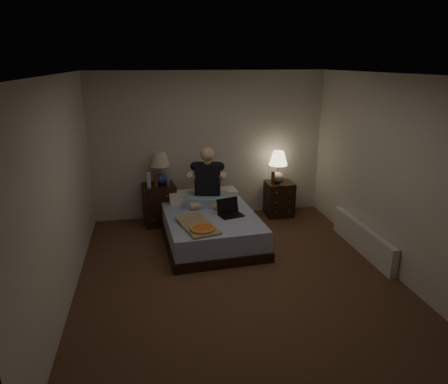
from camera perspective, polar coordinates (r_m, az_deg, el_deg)
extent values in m
cube|color=brown|center=(5.26, 1.88, -11.88)|extent=(4.00, 4.50, 0.00)
cube|color=white|center=(4.56, 2.21, 16.46)|extent=(4.00, 4.50, 0.00)
cube|color=silver|center=(6.91, -2.12, 6.61)|extent=(4.00, 0.00, 2.50)
cube|color=silver|center=(2.78, 12.54, -12.18)|extent=(4.00, 0.00, 2.50)
cube|color=silver|center=(4.75, -22.20, -0.17)|extent=(0.00, 4.50, 2.50)
cube|color=silver|center=(5.54, 22.65, 2.28)|extent=(0.00, 4.50, 2.50)
cube|color=#5060A0|center=(6.12, -1.93, -5.06)|extent=(1.44, 1.85, 0.44)
cube|color=black|center=(6.81, -9.19, -1.75)|extent=(0.57, 0.53, 0.68)
cube|color=black|center=(7.17, 7.87, -0.96)|extent=(0.47, 0.42, 0.61)
cylinder|color=silver|center=(6.56, -10.71, 1.65)|extent=(0.07, 0.07, 0.25)
cylinder|color=#A7A6A2|center=(6.62, -8.02, 1.27)|extent=(0.07, 0.07, 0.10)
cylinder|color=#5E270D|center=(6.55, -9.71, 1.60)|extent=(0.06, 0.06, 0.23)
cylinder|color=#5F310D|center=(6.93, 7.01, 2.02)|extent=(0.06, 0.06, 0.23)
cube|color=silver|center=(6.13, 19.17, -6.32)|extent=(0.10, 1.60, 0.40)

